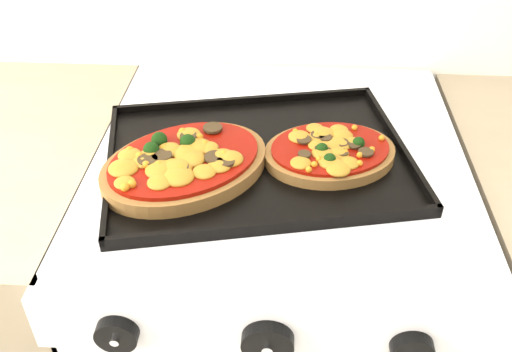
# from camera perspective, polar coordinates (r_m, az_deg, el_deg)

# --- Properties ---
(stove) EXTENTS (0.60, 0.60, 0.91)m
(stove) POSITION_cam_1_polar(r_m,az_deg,el_deg) (1.24, 1.80, -14.87)
(stove) COLOR white
(stove) RESTS_ON floor
(control_panel) EXTENTS (0.60, 0.02, 0.09)m
(control_panel) POSITION_cam_1_polar(r_m,az_deg,el_deg) (0.73, 1.47, -15.05)
(control_panel) COLOR white
(control_panel) RESTS_ON stove
(knob_left) EXTENTS (0.05, 0.02, 0.05)m
(knob_left) POSITION_cam_1_polar(r_m,az_deg,el_deg) (0.74, -13.74, -15.15)
(knob_left) COLOR black
(knob_left) RESTS_ON control_panel
(knob_center) EXTENTS (0.06, 0.02, 0.06)m
(knob_center) POSITION_cam_1_polar(r_m,az_deg,el_deg) (0.72, 1.17, -16.31)
(knob_center) COLOR black
(knob_center) RESTS_ON control_panel
(knob_right) EXTENTS (0.05, 0.02, 0.05)m
(knob_right) POSITION_cam_1_polar(r_m,az_deg,el_deg) (0.74, 15.34, -16.44)
(knob_right) COLOR black
(knob_right) RESTS_ON control_panel
(baking_tray) EXTENTS (0.52, 0.43, 0.02)m
(baking_tray) POSITION_cam_1_polar(r_m,az_deg,el_deg) (0.88, 0.20, 2.07)
(baking_tray) COLOR black
(baking_tray) RESTS_ON stove
(pizza_left) EXTENTS (0.32, 0.31, 0.04)m
(pizza_left) POSITION_cam_1_polar(r_m,az_deg,el_deg) (0.85, -7.13, 1.38)
(pizza_left) COLOR brown
(pizza_left) RESTS_ON baking_tray
(pizza_right) EXTENTS (0.24, 0.20, 0.03)m
(pizza_right) POSITION_cam_1_polar(r_m,az_deg,el_deg) (0.88, 7.40, 2.50)
(pizza_right) COLOR brown
(pizza_right) RESTS_ON baking_tray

